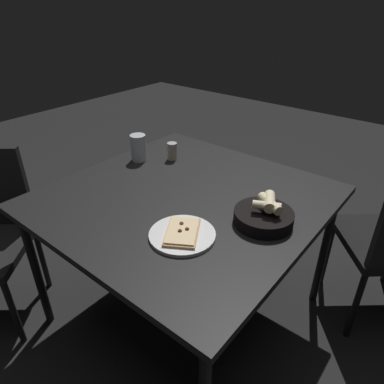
{
  "coord_description": "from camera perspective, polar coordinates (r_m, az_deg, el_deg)",
  "views": [
    {
      "loc": [
        0.88,
        -1.03,
        1.51
      ],
      "look_at": [
        0.06,
        -0.02,
        0.77
      ],
      "focal_mm": 32.64,
      "sensor_mm": 36.0,
      "label": 1
    }
  ],
  "objects": [
    {
      "name": "bread_basket",
      "position": [
        1.39,
        11.75,
        -3.77
      ],
      "size": [
        0.23,
        0.23,
        0.11
      ],
      "color": "black",
      "rests_on": "dining_table"
    },
    {
      "name": "dining_table",
      "position": [
        1.59,
        -1.19,
        -2.14
      ],
      "size": [
        1.15,
        1.15,
        0.72
      ],
      "color": "black",
      "rests_on": "ground"
    },
    {
      "name": "pepper_shaker",
      "position": [
        1.9,
        -3.25,
        6.52
      ],
      "size": [
        0.05,
        0.05,
        0.09
      ],
      "color": "#BFB299",
      "rests_on": "dining_table"
    },
    {
      "name": "ground",
      "position": [
        2.03,
        -0.98,
        -18.44
      ],
      "size": [
        8.0,
        8.0,
        0.0
      ],
      "primitive_type": "plane",
      "color": "black"
    },
    {
      "name": "pizza_plate",
      "position": [
        1.31,
        -1.6,
        -6.87
      ],
      "size": [
        0.25,
        0.25,
        0.04
      ],
      "color": "silver",
      "rests_on": "dining_table"
    },
    {
      "name": "beer_glass",
      "position": [
        1.9,
        -8.71,
        6.91
      ],
      "size": [
        0.08,
        0.08,
        0.14
      ],
      "color": "silver",
      "rests_on": "dining_table"
    }
  ]
}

